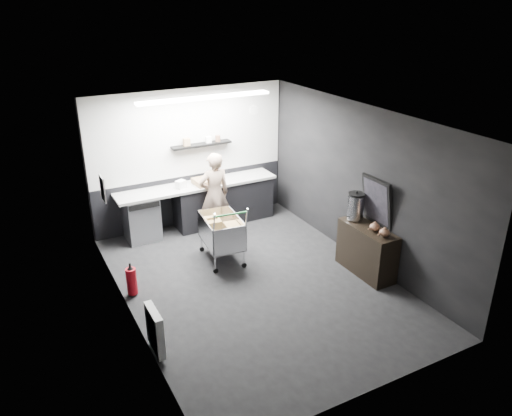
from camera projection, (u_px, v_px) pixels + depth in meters
floor at (256, 283)px, 8.08m from camera, size 5.50×5.50×0.00m
ceiling at (256, 118)px, 7.01m from camera, size 5.50×5.50×0.00m
wall_back at (190, 158)px, 9.77m from camera, size 5.50×0.00×5.50m
wall_front at (377, 295)px, 5.31m from camera, size 5.50×0.00×5.50m
wall_left at (124, 234)px, 6.68m from camera, size 0.00×5.50×5.50m
wall_right at (360, 184)px, 8.40m from camera, size 0.00×5.50×5.50m
kitchen_wall_panel at (189, 133)px, 9.56m from camera, size 3.95×0.02×1.70m
dado_panel at (193, 198)px, 10.09m from camera, size 3.95×0.02×1.00m
floating_shelf at (201, 145)px, 9.65m from camera, size 1.20×0.22×0.04m
wall_clock at (254, 110)px, 10.03m from camera, size 0.20×0.03×0.20m
poster at (103, 189)px, 7.66m from camera, size 0.02×0.30×0.40m
poster_red_band at (102, 184)px, 7.64m from camera, size 0.02×0.22×0.10m
radiator at (155, 330)px, 6.37m from camera, size 0.10×0.50×0.60m
ceiling_strip at (205, 98)px, 8.52m from camera, size 2.40×0.20×0.04m
prep_counter at (205, 204)px, 9.92m from camera, size 3.20×0.61×0.90m
person at (215, 194)px, 9.42m from camera, size 0.61×0.41×1.63m
shopping_cart at (221, 233)px, 8.59m from camera, size 0.69×1.04×1.09m
sideboard at (367, 243)px, 8.21m from camera, size 0.47×1.10×1.64m
fire_extinguisher at (132, 280)px, 7.65m from camera, size 0.16×0.16×0.53m
cardboard_box at (208, 181)px, 9.70m from camera, size 0.55×0.43×0.10m
pink_tub at (212, 177)px, 9.78m from camera, size 0.19×0.19×0.19m
white_container at (181, 184)px, 9.46m from camera, size 0.21×0.19×0.15m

